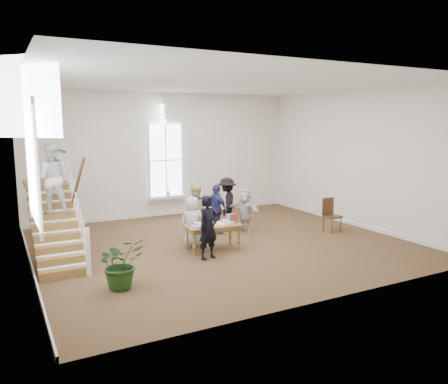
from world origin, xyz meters
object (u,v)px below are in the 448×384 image
person_yellow (195,212)px  woman_cluster_b (227,203)px  police_officer (208,227)px  woman_cluster_a (217,209)px  library_table (213,227)px  side_chair (330,213)px  floor_plant (121,263)px  elderly_woman (192,221)px  woman_cluster_c (245,210)px

person_yellow → woman_cluster_b: person_yellow is taller
police_officer → woman_cluster_a: size_ratio=1.05×
library_table → side_chair: size_ratio=1.43×
police_officer → floor_plant: 2.67m
side_chair → police_officer: bearing=-173.8°
side_chair → woman_cluster_b: bearing=142.5°
library_table → woman_cluster_b: 2.48m
library_table → woman_cluster_b: size_ratio=0.91×
police_officer → woman_cluster_a: police_officer is taller
elderly_woman → side_chair: bearing=173.9°
person_yellow → woman_cluster_c: 1.85m
police_officer → woman_cluster_a: (1.33, 2.18, -0.04)m
police_officer → floor_plant: size_ratio=1.52×
elderly_woman → side_chair: size_ratio=1.32×
woman_cluster_b → person_yellow: bearing=-26.3°
woman_cluster_a → police_officer: bearing=133.4°
woman_cluster_b → floor_plant: bearing=-16.9°
woman_cluster_a → woman_cluster_c: 0.92m
person_yellow → side_chair: 4.37m
person_yellow → floor_plant: bearing=35.5°
woman_cluster_b → woman_cluster_c: (0.30, -0.65, -0.14)m
elderly_woman → woman_cluster_a: woman_cluster_a is taller
woman_cluster_a → woman_cluster_b: size_ratio=0.92×
elderly_woman → woman_cluster_c: bearing=-161.2°
woman_cluster_c → library_table: bearing=-70.8°
police_officer → person_yellow: 1.80m
woman_cluster_c → floor_plant: size_ratio=1.31×
woman_cluster_c → floor_plant: 5.55m
elderly_woman → person_yellow: (0.30, 0.50, 0.14)m
side_chair → person_yellow: bearing=163.8°
library_table → floor_plant: 3.34m
person_yellow → woman_cluster_a: bearing=-163.3°
library_table → woman_cluster_a: (0.87, 1.53, 0.15)m
elderly_woman → woman_cluster_a: size_ratio=0.91×
woman_cluster_b → floor_plant: (-4.40, -3.59, -0.30)m
elderly_woman → woman_cluster_c: elderly_woman is taller
floor_plant → person_yellow: bearing=43.3°
floor_plant → side_chair: size_ratio=1.00×
woman_cluster_a → floor_plant: woman_cluster_a is taller
elderly_woman → woman_cluster_a: 1.54m
library_table → person_yellow: size_ratio=0.91×
floor_plant → woman_cluster_c: bearing=32.0°
woman_cluster_b → woman_cluster_c: woman_cluster_b is taller
elderly_woman → woman_cluster_b: bearing=-143.1°
library_table → side_chair: side_chair is taller
police_officer → library_table: bearing=38.9°
library_table → woman_cluster_a: woman_cluster_a is taller
floor_plant → side_chair: floor_plant is taller
library_table → woman_cluster_a: size_ratio=0.99×
woman_cluster_b → side_chair: 3.30m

